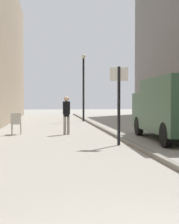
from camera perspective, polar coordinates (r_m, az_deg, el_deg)
name	(u,v)px	position (r m, az deg, el deg)	size (l,w,h in m)	color
ground_plane	(75,135)	(13.84, -2.57, -4.09)	(80.00, 80.00, 0.00)	gray
kerb_strip	(111,133)	(14.06, 3.87, -3.75)	(0.16, 40.00, 0.12)	slate
pedestrian_main_foreground	(66,113)	(13.96, -4.13, -0.10)	(0.32, 0.23, 1.66)	gray
delivery_van	(175,107)	(12.24, 14.97, 0.82)	(2.21, 5.16, 2.29)	#335138
street_sign_post	(119,99)	(10.59, 5.26, 2.39)	(0.59, 0.19, 2.60)	black
lamp_post	(83,83)	(22.79, -1.08, 5.18)	(0.28, 0.28, 4.76)	black
cafe_chair_near_window	(16,122)	(14.23, -12.95, -1.77)	(0.45, 0.45, 0.94)	#B7B2A8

